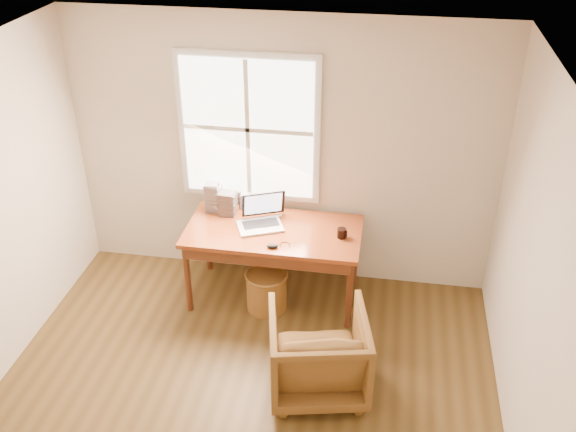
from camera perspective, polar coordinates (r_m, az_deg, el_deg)
name	(u,v)px	position (r m, az deg, el deg)	size (l,w,h in m)	color
room_shell	(222,285)	(4.21, -5.85, -6.16)	(4.04, 4.54, 2.64)	brown
desk	(273,231)	(5.85, -1.30, -1.38)	(1.60, 0.80, 0.04)	brown
armchair	(318,353)	(5.13, 2.67, -12.03)	(0.75, 0.78, 0.71)	brown
wicker_stool	(267,291)	(6.02, -1.91, -6.68)	(0.37, 0.37, 0.37)	brown
laptop	(260,214)	(5.81, -2.53, 0.19)	(0.39, 0.40, 0.29)	silver
mouse	(272,246)	(5.58, -1.39, -2.69)	(0.10, 0.06, 0.03)	black
coffee_mug	(341,233)	(5.73, 4.78, -1.52)	(0.08, 0.08, 0.09)	black
cd_stack_a	(214,197)	(6.13, -6.61, 1.65)	(0.14, 0.12, 0.27)	silver
cd_stack_b	(228,203)	(6.06, -5.36, 1.13)	(0.15, 0.13, 0.23)	#25262A
cd_stack_c	(213,197)	(6.11, -6.72, 1.68)	(0.13, 0.12, 0.29)	#9B9DA8
cd_stack_d	(248,200)	(6.16, -3.56, 1.42)	(0.13, 0.11, 0.16)	silver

